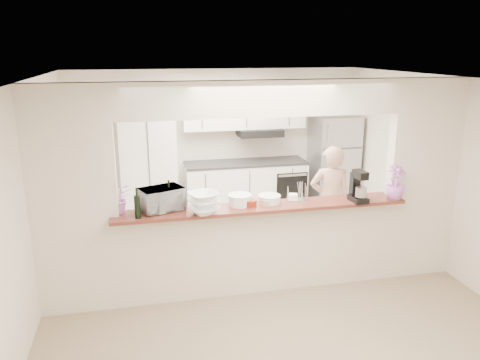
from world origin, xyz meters
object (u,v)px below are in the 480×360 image
object	(u,v)px
toaster_oven	(161,199)
stand_mixer	(358,187)
refrigerator	(333,163)
person	(330,201)

from	to	relation	value
toaster_oven	stand_mixer	size ratio (longest dim) A/B	1.23
refrigerator	stand_mixer	xyz separation A→B (m)	(-0.92, -2.79, 0.41)
refrigerator	toaster_oven	distance (m)	4.13
refrigerator	toaster_oven	xyz separation A→B (m)	(-3.19, -2.60, 0.37)
toaster_oven	stand_mixer	bearing A→B (deg)	-25.84
person	stand_mixer	bearing A→B (deg)	95.05
refrigerator	toaster_oven	world-z (taller)	refrigerator
toaster_oven	person	size ratio (longest dim) A/B	0.30
refrigerator	stand_mixer	bearing A→B (deg)	-108.22
stand_mixer	person	world-z (taller)	person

